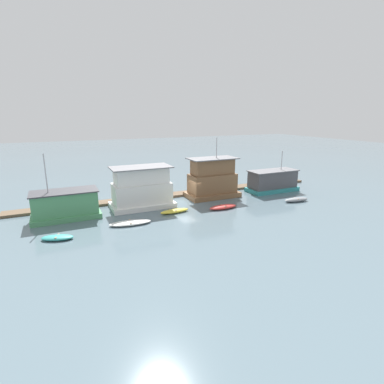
% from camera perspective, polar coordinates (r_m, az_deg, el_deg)
% --- Properties ---
extents(ground_plane, '(200.00, 200.00, 0.00)m').
position_cam_1_polar(ground_plane, '(38.55, -0.62, -1.67)').
color(ground_plane, slate).
extents(dock_walkway, '(42.40, 1.93, 0.30)m').
position_cam_1_polar(dock_walkway, '(41.22, -2.37, -0.38)').
color(dock_walkway, brown).
rests_on(dock_walkway, ground_plane).
extents(houseboat_green, '(6.93, 3.49, 7.03)m').
position_cam_1_polar(houseboat_green, '(34.53, -22.95, -2.30)').
color(houseboat_green, '#4C9360').
rests_on(houseboat_green, ground_plane).
extents(houseboat_white, '(7.41, 4.08, 4.89)m').
position_cam_1_polar(houseboat_white, '(36.00, -9.54, 0.61)').
color(houseboat_white, white).
rests_on(houseboat_white, ground_plane).
extents(houseboat_brown, '(6.97, 3.81, 7.88)m').
position_cam_1_polar(houseboat_brown, '(40.00, 3.90, 2.34)').
color(houseboat_brown, brown).
rests_on(houseboat_brown, ground_plane).
extents(houseboat_teal, '(7.43, 3.23, 5.75)m').
position_cam_1_polar(houseboat_teal, '(44.60, 15.09, 2.03)').
color(houseboat_teal, teal).
rests_on(houseboat_teal, ground_plane).
extents(dinghy_teal, '(3.00, 2.01, 0.39)m').
position_cam_1_polar(dinghy_teal, '(29.42, -24.26, -7.92)').
color(dinghy_teal, teal).
rests_on(dinghy_teal, ground_plane).
extents(dinghy_white, '(4.30, 1.87, 0.37)m').
position_cam_1_polar(dinghy_white, '(30.98, -11.68, -5.77)').
color(dinghy_white, white).
rests_on(dinghy_white, ground_plane).
extents(dinghy_yellow, '(3.47, 1.19, 0.42)m').
position_cam_1_polar(dinghy_yellow, '(33.91, -3.34, -3.63)').
color(dinghy_yellow, yellow).
rests_on(dinghy_yellow, ground_plane).
extents(dinghy_red, '(3.58, 1.27, 0.46)m').
position_cam_1_polar(dinghy_red, '(35.43, 5.94, -2.84)').
color(dinghy_red, red).
rests_on(dinghy_red, ground_plane).
extents(dinghy_grey, '(3.45, 1.40, 0.51)m').
position_cam_1_polar(dinghy_grey, '(40.34, 19.25, -1.39)').
color(dinghy_grey, gray).
rests_on(dinghy_grey, ground_plane).
extents(mooring_post_near_left, '(0.20, 0.20, 1.32)m').
position_cam_1_polar(mooring_post_near_left, '(38.57, -7.72, -0.78)').
color(mooring_post_near_left, '#846B4C').
rests_on(mooring_post_near_left, ground_plane).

